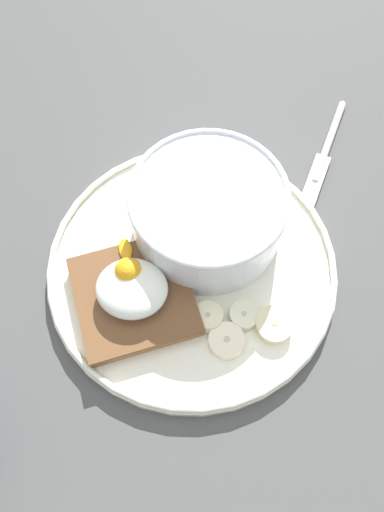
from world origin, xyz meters
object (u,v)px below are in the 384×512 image
object	(u,v)px
toast_slice	(134,297)
banana_slice_front	(227,341)
poached_egg	(131,286)
banana_slice_right	(244,315)
banana_slice_back	(208,317)
knife	(325,153)
banana_slice_left	(274,324)
oatmeal_bowl	(208,212)

from	to	relation	value
toast_slice	banana_slice_front	world-z (taller)	toast_slice
toast_slice	poached_egg	xyz separation A→B (cm)	(-0.08, 0.21, 2.01)
banana_slice_right	banana_slice_back	bearing A→B (deg)	-169.12
knife	banana_slice_front	bearing A→B (deg)	-110.84
banana_slice_front	banana_slice_right	world-z (taller)	same
banana_slice_front	banana_slice_back	distance (cm)	2.68
poached_egg	banana_slice_left	distance (cm)	12.96
banana_slice_left	banana_slice_back	distance (cm)	5.88
toast_slice	banana_slice_back	distance (cm)	6.83
banana_slice_front	banana_slice_back	bearing A→B (deg)	134.66
poached_egg	banana_slice_front	bearing A→B (deg)	-19.33
oatmeal_bowl	banana_slice_back	world-z (taller)	oatmeal_bowl
oatmeal_bowl	poached_egg	distance (cm)	9.83
banana_slice_left	banana_slice_right	bearing A→B (deg)	168.08
oatmeal_bowl	banana_slice_front	distance (cm)	11.79
banana_slice_left	banana_slice_right	xyz separation A→B (cm)	(-2.72, 0.57, -0.15)
oatmeal_bowl	banana_slice_front	world-z (taller)	oatmeal_bowl
toast_slice	banana_slice_right	xyz separation A→B (cm)	(9.92, -0.34, -0.41)
oatmeal_bowl	banana_slice_right	xyz separation A→B (cm)	(4.28, -8.54, -2.77)
oatmeal_bowl	poached_egg	world-z (taller)	oatmeal_bowl
banana_slice_front	banana_slice_right	distance (cm)	2.82
oatmeal_bowl	banana_slice_back	xyz separation A→B (cm)	(1.12, -9.15, -2.66)
poached_egg	banana_slice_right	world-z (taller)	poached_egg
banana_slice_left	banana_slice_back	bearing A→B (deg)	-179.68
banana_slice_back	knife	distance (cm)	22.75
oatmeal_bowl	banana_slice_right	world-z (taller)	oatmeal_bowl
banana_slice_back	poached_egg	bearing A→B (deg)	170.43
oatmeal_bowl	toast_slice	xyz separation A→B (cm)	(-5.63, -8.21, -2.37)
poached_egg	toast_slice	bearing A→B (deg)	-69.89
toast_slice	banana_slice_left	distance (cm)	12.67
banana_slice_front	banana_slice_left	bearing A→B (deg)	25.85
poached_egg	banana_slice_front	distance (cm)	9.55
toast_slice	banana_slice_right	size ratio (longest dim) A/B	3.60
banana_slice_front	poached_egg	bearing A→B (deg)	160.67
knife	poached_egg	bearing A→B (deg)	-131.94
poached_egg	banana_slice_left	xyz separation A→B (cm)	(12.71, -1.12, -2.26)
oatmeal_bowl	banana_slice_back	size ratio (longest dim) A/B	4.34
banana_slice_left	knife	xyz separation A→B (cm)	(4.43, 20.21, -1.23)
toast_slice	banana_slice_front	xyz separation A→B (cm)	(8.64, -2.85, -0.42)
poached_egg	banana_slice_front	world-z (taller)	poached_egg
knife	toast_slice	bearing A→B (deg)	-131.50
oatmeal_bowl	poached_egg	xyz separation A→B (cm)	(-5.71, -8.00, -0.36)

